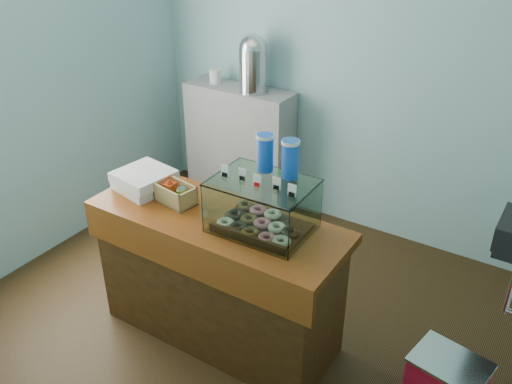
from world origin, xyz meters
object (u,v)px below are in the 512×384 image
Objects in this scene: display_case at (265,201)px; coffee_urn at (253,62)px; counter at (218,277)px; red_cooler at (446,384)px.

display_case is 1.17× the size of coffee_urn.
counter reaches higher than red_cooler.
display_case is at bearing -163.38° from red_cooler.
red_cooler is (1.42, 0.19, -0.28)m from counter.
coffee_urn is at bearing 115.38° from counter.
counter is at bearing -167.79° from display_case.
red_cooler is (1.12, 0.12, -0.89)m from display_case.
coffee_urn is (-0.74, 1.55, 0.90)m from counter.
coffee_urn is (-1.03, 1.48, 0.28)m from display_case.
coffee_urn reaches higher than counter.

